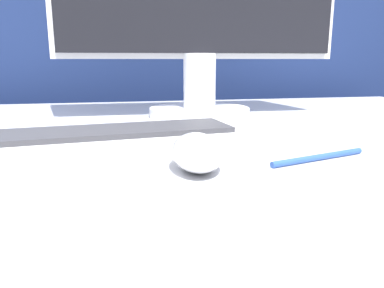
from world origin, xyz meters
The scene contains 4 objects.
partition_panel centered at (0.00, 0.70, 0.74)m, with size 5.00×0.03×1.48m.
computer_mouse_near centered at (-0.04, -0.17, 0.77)m, with size 0.07×0.11×0.04m.
keyboard centered at (-0.15, -0.01, 0.77)m, with size 0.41×0.16×0.02m.
pen centered at (0.12, -0.16, 0.76)m, with size 0.15×0.05×0.01m.
Camera 1 is at (-0.13, -0.58, 0.88)m, focal length 35.00 mm.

